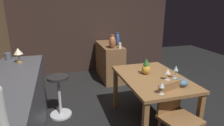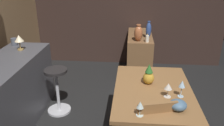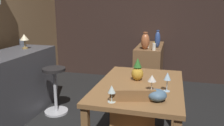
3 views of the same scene
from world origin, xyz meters
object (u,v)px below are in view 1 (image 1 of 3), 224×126
object	(u,v)px
chair_near_window	(176,115)
pineapple_centerpiece	(146,67)
wine_glass_right	(168,72)
pillar_candle_short	(111,44)
sideboard_cabinet	(109,61)
vase_copper	(112,42)
cup_slate	(8,56)
bar_stool	(59,95)
fruit_bowl	(181,82)
counter_lamp	(18,52)
pillar_candle_tall	(120,46)
dining_table	(152,83)
wine_glass_center	(162,85)
wine_glass_left	(176,69)
vase_ceramic_blue	(118,39)

from	to	relation	value
chair_near_window	pineapple_centerpiece	bearing A→B (deg)	6.73
wine_glass_right	pillar_candle_short	size ratio (longest dim) A/B	1.01
wine_glass_right	pineapple_centerpiece	distance (m)	0.33
sideboard_cabinet	vase_copper	world-z (taller)	vase_copper
sideboard_cabinet	pineapple_centerpiece	world-z (taller)	pineapple_centerpiece
pillar_candle_short	cup_slate	bearing A→B (deg)	113.28
bar_stool	fruit_bowl	xyz separation A→B (m)	(-0.95, -1.48, 0.43)
counter_lamp	pillar_candle_short	size ratio (longest dim) A/B	1.41
pillar_candle_tall	pillar_candle_short	size ratio (longest dim) A/B	0.92
counter_lamp	pillar_candle_short	world-z (taller)	counter_lamp
chair_near_window	cup_slate	world-z (taller)	cup_slate
sideboard_cabinet	wine_glass_right	bearing A→B (deg)	-173.74
sideboard_cabinet	fruit_bowl	xyz separation A→B (m)	(-2.32, -0.29, 0.38)
dining_table	pineapple_centerpiece	xyz separation A→B (m)	(0.13, 0.05, 0.19)
bar_stool	wine_glass_right	bearing A→B (deg)	-117.07
dining_table	pineapple_centerpiece	world-z (taller)	pineapple_centerpiece
wine_glass_right	pillar_candle_short	world-z (taller)	pillar_candle_short
cup_slate	vase_copper	xyz separation A→B (m)	(0.65, -1.84, -0.00)
pineapple_centerpiece	fruit_bowl	xyz separation A→B (m)	(-0.50, -0.24, -0.05)
pineapple_centerpiece	fruit_bowl	size ratio (longest dim) A/B	1.48
bar_stool	wine_glass_center	xyz separation A→B (m)	(-1.07, -1.13, 0.49)
cup_slate	pillar_candle_tall	world-z (taller)	cup_slate
pineapple_centerpiece	counter_lamp	distance (m)	1.85
wine_glass_left	chair_near_window	bearing A→B (deg)	150.91
pillar_candle_short	wine_glass_center	bearing A→B (deg)	178.98
wine_glass_left	counter_lamp	xyz separation A→B (m)	(0.82, 2.06, 0.18)
bar_stool	pillar_candle_tall	distance (m)	1.67
wine_glass_left	pillar_candle_short	xyz separation A→B (m)	(1.82, 0.39, 0.01)
pillar_candle_short	vase_ceramic_blue	distance (m)	0.19
wine_glass_center	cup_slate	size ratio (longest dim) A/B	1.17
wine_glass_right	vase_copper	xyz separation A→B (m)	(1.69, 0.27, 0.10)
cup_slate	vase_ceramic_blue	size ratio (longest dim) A/B	0.42
pineapple_centerpiece	vase_copper	bearing A→B (deg)	3.83
vase_ceramic_blue	sideboard_cabinet	bearing A→B (deg)	35.60
wine_glass_center	pillar_candle_short	distance (m)	2.19
pillar_candle_tall	vase_ceramic_blue	distance (m)	0.28
fruit_bowl	vase_copper	world-z (taller)	vase_copper
fruit_bowl	chair_near_window	bearing A→B (deg)	138.16
chair_near_window	counter_lamp	xyz separation A→B (m)	(1.24, 1.83, 0.59)
sideboard_cabinet	fruit_bowl	size ratio (longest dim) A/B	6.77
chair_near_window	wine_glass_right	xyz separation A→B (m)	(0.40, -0.10, 0.39)
vase_ceramic_blue	wine_glass_left	bearing A→B (deg)	-173.07
sideboard_cabinet	fruit_bowl	bearing A→B (deg)	-172.77
chair_near_window	counter_lamp	bearing A→B (deg)	55.88
fruit_bowl	counter_lamp	distance (m)	2.27
fruit_bowl	pillar_candle_tall	size ratio (longest dim) A/B	1.16
chair_near_window	bar_stool	distance (m)	1.74
vase_ceramic_blue	dining_table	bearing A→B (deg)	178.72
vase_ceramic_blue	cup_slate	bearing A→B (deg)	113.06
chair_near_window	counter_lamp	world-z (taller)	counter_lamp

